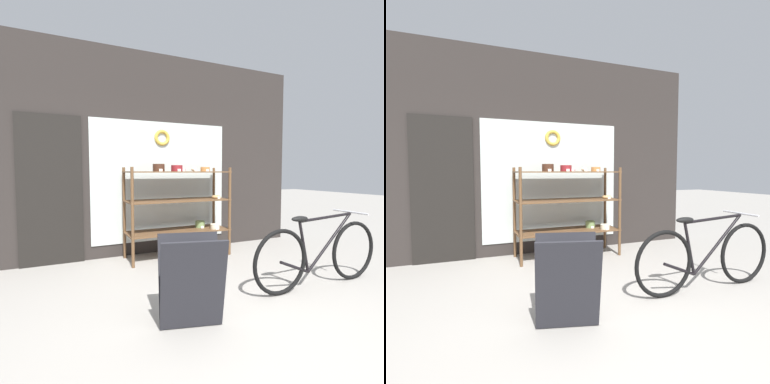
% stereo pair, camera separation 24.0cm
% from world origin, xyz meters
% --- Properties ---
extents(ground_plane, '(30.00, 30.00, 0.00)m').
position_xyz_m(ground_plane, '(0.00, 0.00, 0.00)').
color(ground_plane, gray).
extents(storefront_facade, '(5.40, 0.13, 3.17)m').
position_xyz_m(storefront_facade, '(-0.04, 2.71, 1.55)').
color(storefront_facade, '#2D2826').
rests_on(storefront_facade, ground_plane).
extents(display_case, '(1.58, 0.55, 1.42)m').
position_xyz_m(display_case, '(0.36, 2.29, 0.87)').
color(display_case, brown).
rests_on(display_case, ground_plane).
extents(bicycle, '(1.84, 0.46, 0.84)m').
position_xyz_m(bicycle, '(1.31, 0.49, 0.38)').
color(bicycle, black).
rests_on(bicycle, ground_plane).
extents(sandwich_board, '(0.61, 0.50, 0.77)m').
position_xyz_m(sandwich_board, '(-0.39, 0.29, 0.39)').
color(sandwich_board, '#232328').
rests_on(sandwich_board, ground_plane).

